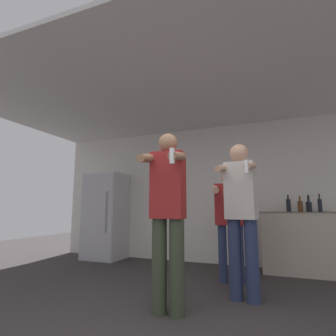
{
  "coord_description": "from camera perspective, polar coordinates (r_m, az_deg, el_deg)",
  "views": [
    {
      "loc": [
        0.81,
        -1.75,
        1.0
      ],
      "look_at": [
        -0.16,
        0.71,
        1.4
      ],
      "focal_mm": 28.0,
      "sensor_mm": 36.0,
      "label": 1
    }
  ],
  "objects": [
    {
      "name": "bottle_tall_gin",
      "position": [
        4.68,
        30.17,
        -6.95
      ],
      "size": [
        0.06,
        0.06,
        0.28
      ],
      "color": "black",
      "rests_on": "counter"
    },
    {
      "name": "wall_back",
      "position": [
        4.99,
        12.17,
        -5.3
      ],
      "size": [
        7.0,
        0.06,
        2.55
      ],
      "color": "silver",
      "rests_on": "ground_plane"
    },
    {
      "name": "refrigerator",
      "position": [
        5.54,
        -13.38,
        -10.04
      ],
      "size": [
        0.74,
        0.69,
        1.69
      ],
      "color": "silver",
      "rests_on": "ground_plane"
    },
    {
      "name": "counter",
      "position": [
        4.68,
        26.84,
        -14.26
      ],
      "size": [
        1.15,
        0.55,
        0.94
      ],
      "color": "#BCB29E",
      "rests_on": "ground_plane"
    },
    {
      "name": "person_woman_foreground",
      "position": [
        2.63,
        -0.06,
        -9.55
      ],
      "size": [
        0.41,
        0.45,
        1.76
      ],
      "color": "#38422D",
      "rests_on": "ground_plane"
    },
    {
      "name": "bottle_brown_liquor",
      "position": [
        4.64,
        26.84,
        -7.36
      ],
      "size": [
        0.08,
        0.08,
        0.26
      ],
      "color": "#563314",
      "rests_on": "counter"
    },
    {
      "name": "person_spectator_back",
      "position": [
        3.82,
        13.29,
        -9.31
      ],
      "size": [
        0.55,
        0.56,
        1.55
      ],
      "color": "navy",
      "rests_on": "ground_plane"
    },
    {
      "name": "bottle_red_label",
      "position": [
        4.63,
        24.75,
        -7.32
      ],
      "size": [
        0.07,
        0.07,
        0.27
      ],
      "color": "black",
      "rests_on": "counter"
    },
    {
      "name": "ceiling_slab",
      "position": [
        3.76,
        7.34,
        16.19
      ],
      "size": [
        7.0,
        3.66,
        0.05
      ],
      "color": "silver",
      "rests_on": "wall_back"
    },
    {
      "name": "bottle_dark_rum",
      "position": [
        4.66,
        28.33,
        -7.26
      ],
      "size": [
        0.08,
        0.08,
        0.26
      ],
      "color": "black",
      "rests_on": "counter"
    },
    {
      "name": "person_man_side",
      "position": [
        3.11,
        15.67,
        -9.2
      ],
      "size": [
        0.44,
        0.47,
        1.74
      ],
      "color": "navy",
      "rests_on": "ground_plane"
    }
  ]
}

